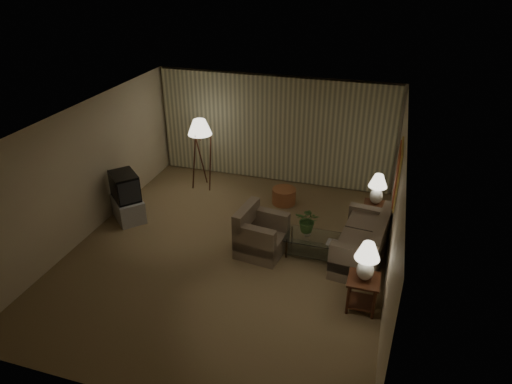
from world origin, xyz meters
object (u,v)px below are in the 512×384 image
tv_cabinet (128,208)px  table_lamp_far (378,187)px  crt_tv (125,186)px  floor_lamp (201,153)px  sofa (361,243)px  armchair (262,236)px  ottoman (284,196)px  vase (307,233)px  table_lamp_near (367,258)px  side_table_near (363,288)px  coffee_table (314,243)px  side_table_far (374,212)px

tv_cabinet → table_lamp_far: bearing=54.9°
crt_tv → floor_lamp: bearing=104.4°
sofa → armchair: bearing=-74.1°
floor_lamp → ottoman: bearing=-5.5°
armchair → floor_lamp: floor_lamp is taller
crt_tv → vase: (4.03, -0.18, -0.31)m
armchair → table_lamp_near: size_ratio=1.60×
side_table_near → floor_lamp: 5.38m
floor_lamp → sofa: bearing=-25.8°
side_table_near → table_lamp_far: size_ratio=0.91×
coffee_table → ottoman: 2.14m
side_table_far → vase: (-1.17, -1.35, 0.10)m
sofa → armchair: (-1.87, -0.30, 0.00)m
armchair → table_lamp_near: table_lamp_near is taller
armchair → table_lamp_far: size_ratio=1.67×
ottoman → coffee_table: bearing=-60.4°
coffee_table → crt_tv: crt_tv is taller
table_lamp_near → ottoman: (-2.07, 3.10, -0.82)m
tv_cabinet → crt_tv: crt_tv is taller
table_lamp_far → coffee_table: bearing=-127.1°
table_lamp_far → vase: table_lamp_far is taller
armchair → vase: size_ratio=7.60×
sofa → vase: (-1.02, -0.10, 0.12)m
tv_cabinet → ottoman: bearing=70.3°
crt_tv → table_lamp_near: bearing=26.8°
table_lamp_far → floor_lamp: bearing=170.4°
coffee_table → side_table_near: bearing=-50.8°
side_table_near → side_table_far: bearing=90.0°
table_lamp_far → tv_cabinet: (-5.20, -1.17, -0.74)m
side_table_far → table_lamp_near: size_ratio=0.87×
armchair → floor_lamp: (-2.19, 2.26, 0.55)m
sofa → crt_tv: 5.07m
table_lamp_far → vase: bearing=-130.9°
side_table_far → tv_cabinet: bearing=-167.4°
side_table_far → ottoman: (-2.07, 0.50, -0.21)m
coffee_table → crt_tv: (-4.18, 0.18, 0.52)m
side_table_near → table_lamp_near: (-0.00, 0.00, 0.60)m
crt_tv → vase: crt_tv is taller
sofa → table_lamp_near: 1.50m
tv_cabinet → vase: bearing=39.6°
coffee_table → floor_lamp: 3.86m
table_lamp_far → tv_cabinet: 5.38m
side_table_near → table_lamp_near: table_lamp_near is taller
table_lamp_far → tv_cabinet: bearing=-167.4°
table_lamp_near → coffee_table: table_lamp_near is taller
sofa → side_table_far: sofa is taller
crt_tv → floor_lamp: floor_lamp is taller
tv_cabinet → ottoman: (3.13, 1.67, -0.07)m
sofa → vase: 1.03m
table_lamp_far → coffee_table: 1.84m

